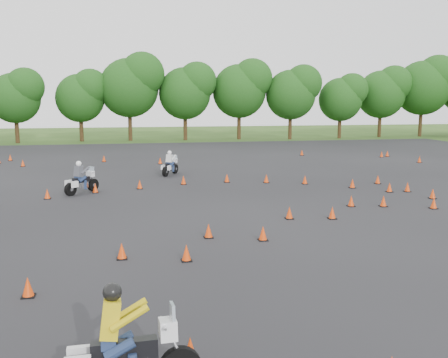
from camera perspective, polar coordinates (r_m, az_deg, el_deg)
name	(u,v)px	position (r m, az deg, el deg)	size (l,w,h in m)	color
ground	(246,230)	(17.57, 2.56, -5.87)	(140.00, 140.00, 0.00)	#2D5119
asphalt_pad	(216,198)	(23.29, -0.96, -2.15)	(62.00, 62.00, 0.00)	black
treeline	(203,99)	(52.12, -2.41, 9.07)	(86.72, 32.49, 11.03)	#194413
traffic_cones	(208,193)	(23.14, -1.81, -1.66)	(36.72, 33.26, 0.45)	#DC3C09
rider_grey	(81,177)	(25.21, -15.98, 0.22)	(2.09, 0.64, 1.61)	#44454C
rider_yellow	(128,344)	(7.99, -10.95, -18.06)	(2.29, 0.70, 1.76)	gold
rider_white	(170,163)	(30.45, -6.18, 1.86)	(1.94, 0.60, 1.50)	silver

